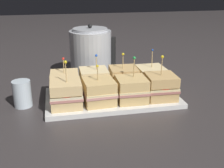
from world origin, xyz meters
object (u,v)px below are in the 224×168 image
(drinking_glass, at_px, (22,94))
(sandwich_front_center_right, at_px, (131,89))
(sandwich_front_center_left, at_px, (99,92))
(sandwich_front_far_right, at_px, (161,87))
(sandwich_back_far_right, at_px, (151,77))
(kettle_steel, at_px, (91,53))
(sandwich_back_center_left, at_px, (94,81))
(sandwich_back_center_right, at_px, (123,79))
(sandwich_front_far_left, at_px, (66,94))
(sandwich_back_far_left, at_px, (65,83))
(serving_platter, at_px, (112,98))

(drinking_glass, bearing_deg, sandwich_front_center_right, -9.89)
(sandwich_front_center_left, height_order, sandwich_front_far_right, sandwich_front_far_right)
(sandwich_back_far_right, relative_size, kettle_steel, 0.65)
(sandwich_back_center_left, xyz_separation_m, sandwich_back_center_right, (0.12, -0.00, 0.00))
(sandwich_back_center_left, relative_size, drinking_glass, 1.56)
(sandwich_front_center_right, bearing_deg, sandwich_front_far_left, -179.70)
(sandwich_front_far_left, relative_size, sandwich_back_center_left, 1.10)
(sandwich_front_center_left, bearing_deg, sandwich_back_far_right, 26.12)
(sandwich_front_center_left, relative_size, sandwich_back_far_right, 0.89)
(sandwich_back_far_left, relative_size, sandwich_back_far_right, 0.91)
(sandwich_back_center_left, distance_m, kettle_steel, 0.25)
(serving_platter, bearing_deg, sandwich_front_center_left, -135.97)
(sandwich_front_center_left, bearing_deg, sandwich_back_far_left, 135.58)
(sandwich_front_far_left, height_order, sandwich_front_center_left, sandwich_front_far_left)
(sandwich_back_far_left, relative_size, sandwich_back_center_right, 0.96)
(sandwich_front_far_left, bearing_deg, drinking_glass, 155.83)
(sandwich_front_center_right, bearing_deg, sandwich_back_center_right, 90.90)
(sandwich_front_center_right, height_order, sandwich_back_far_left, sandwich_front_center_right)
(serving_platter, relative_size, sandwich_front_center_left, 3.48)
(sandwich_back_far_right, bearing_deg, sandwich_back_far_left, -179.99)
(serving_platter, distance_m, kettle_steel, 0.32)
(sandwich_back_center_left, bearing_deg, drinking_glass, -169.75)
(kettle_steel, xyz_separation_m, drinking_glass, (-0.30, -0.29, -0.07))
(sandwich_front_far_right, distance_m, sandwich_back_far_right, 0.12)
(sandwich_front_center_left, bearing_deg, sandwich_back_center_left, 90.86)
(serving_platter, relative_size, kettle_steel, 2.01)
(serving_platter, xyz_separation_m, drinking_glass, (-0.34, 0.01, 0.04))
(serving_platter, bearing_deg, sandwich_back_center_right, 44.19)
(sandwich_back_far_right, height_order, drinking_glass, sandwich_back_far_right)
(serving_platter, xyz_separation_m, sandwich_front_far_left, (-0.18, -0.06, 0.06))
(sandwich_back_center_right, bearing_deg, sandwich_back_far_right, -0.06)
(sandwich_front_center_left, xyz_separation_m, sandwich_back_center_right, (0.12, 0.12, 0.00))
(serving_platter, bearing_deg, sandwich_back_far_right, 18.23)
(sandwich_back_far_left, bearing_deg, kettle_steel, 60.38)
(sandwich_front_center_left, bearing_deg, serving_platter, 44.03)
(sandwich_front_far_right, xyz_separation_m, sandwich_back_center_right, (-0.12, 0.12, -0.00))
(drinking_glass, bearing_deg, sandwich_back_far_right, 5.28)
(sandwich_front_far_right, height_order, kettle_steel, kettle_steel)
(sandwich_front_far_left, height_order, sandwich_back_far_left, sandwich_front_far_left)
(sandwich_back_far_left, bearing_deg, sandwich_back_center_left, 1.17)
(serving_platter, relative_size, sandwich_front_center_right, 3.05)
(sandwich_back_far_left, bearing_deg, sandwich_back_center_right, 0.05)
(sandwich_front_far_right, bearing_deg, sandwich_front_far_left, -179.82)
(kettle_steel, bearing_deg, sandwich_front_center_left, -92.97)
(sandwich_back_center_right, bearing_deg, sandwich_front_far_left, -153.66)
(sandwich_front_center_right, relative_size, kettle_steel, 0.66)
(sandwich_front_far_right, relative_size, sandwich_back_center_right, 1.08)
(sandwich_front_far_right, relative_size, kettle_steel, 0.66)
(sandwich_back_center_left, distance_m, drinking_glass, 0.28)
(sandwich_back_center_right, distance_m, drinking_glass, 0.40)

